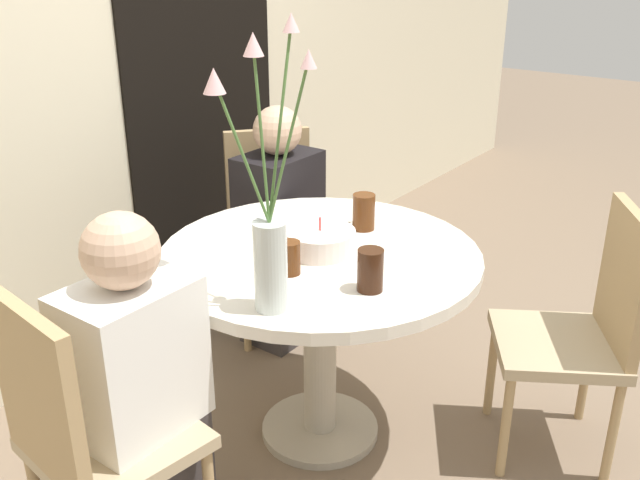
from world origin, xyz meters
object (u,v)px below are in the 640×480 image
drink_glass_0 (364,212)px  drink_glass_2 (370,270)px  flower_vase (268,225)px  person_guest (280,235)px  chair_right_flank (273,221)px  side_plate (330,218)px  birthday_cake (319,241)px  chair_far_back (584,323)px  drink_glass_1 (289,258)px  person_boy (139,404)px  chair_near_front (85,430)px

drink_glass_0 → drink_glass_2: size_ratio=1.00×
flower_vase → person_guest: bearing=38.2°
chair_right_flank → side_plate: 0.65m
chair_right_flank → birthday_cake: 0.91m
chair_right_flank → person_guest: bearing=-90.0°
chair_far_back → drink_glass_2: chair_far_back is taller
chair_right_flank → drink_glass_1: bearing=-97.3°
birthday_cake → flower_vase: bearing=-162.8°
chair_right_flank → person_boy: size_ratio=0.85×
side_plate → person_boy: person_boy is taller
drink_glass_0 → drink_glass_2: (-0.39, -0.28, -0.00)m
drink_glass_2 → person_boy: 0.74m
chair_near_front → person_guest: size_ratio=0.85×
birthday_cake → drink_glass_1: size_ratio=2.23×
drink_glass_1 → drink_glass_0: bearing=2.3°
chair_near_front → person_guest: person_guest is taller
chair_near_front → flower_vase: (0.48, -0.23, 0.47)m
chair_right_flank → drink_glass_2: 1.22m
drink_glass_1 → person_guest: (0.64, 0.57, -0.28)m
person_guest → drink_glass_0: bearing=-110.3°
chair_right_flank → drink_glass_0: (-0.31, -0.68, 0.29)m
chair_right_flank → person_guest: person_guest is taller
chair_far_back → person_guest: size_ratio=0.85×
flower_vase → person_guest: (0.84, 0.67, -0.48)m
person_guest → chair_near_front: bearing=-161.7°
side_plate → person_guest: 0.51m
chair_near_front → drink_glass_1: (0.68, -0.14, 0.28)m
flower_vase → side_plate: (0.64, 0.26, -0.24)m
chair_far_back → birthday_cake: (-0.46, 0.75, 0.26)m
drink_glass_0 → drink_glass_2: bearing=-144.5°
side_plate → person_guest: person_guest is taller
side_plate → flower_vase: bearing=-158.1°
drink_glass_0 → drink_glass_1: drink_glass_0 is taller
chair_near_front → flower_vase: 0.71m
chair_far_back → flower_vase: bearing=-68.1°
chair_near_front → drink_glass_0: size_ratio=7.02×
drink_glass_2 → chair_right_flank: bearing=54.0°
chair_far_back → person_guest: bearing=-121.4°
drink_glass_1 → chair_near_front: bearing=168.5°
chair_far_back → side_plate: bearing=-108.6°
chair_near_front → side_plate: (1.12, 0.03, 0.23)m
drink_glass_0 → chair_far_back: bearing=-74.5°
birthday_cake → chair_far_back: bearing=-58.7°
drink_glass_2 → person_guest: 1.06m
chair_right_flank → drink_glass_1: chair_right_flank is taller
drink_glass_2 → drink_glass_1: bearing=101.1°
chair_right_flank → drink_glass_1: (-0.74, -0.70, 0.28)m
drink_glass_1 → side_plate: bearing=20.8°
side_plate → person_guest: bearing=63.6°
chair_right_flank → person_boy: bearing=-115.7°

